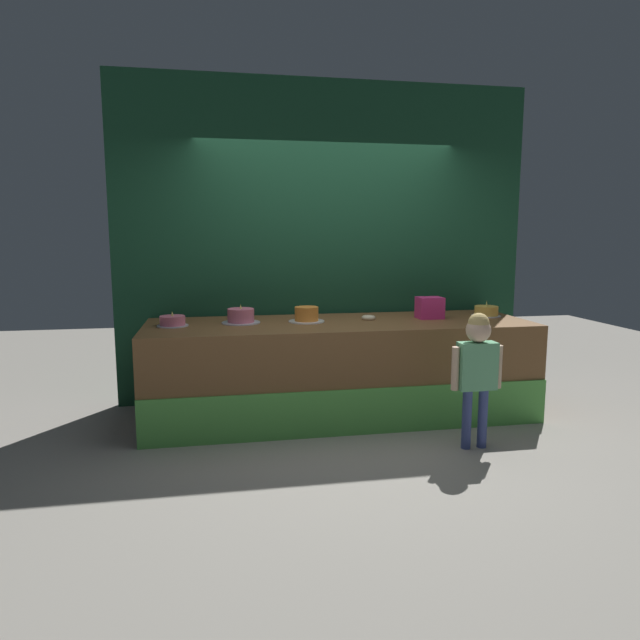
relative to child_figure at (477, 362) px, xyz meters
The scene contains 10 objects.
ground_plane 1.17m from the child_figure, 152.33° to the left, with size 12.00×12.00×0.00m, color gray.
stage_platform 1.32m from the child_figure, 130.67° to the left, with size 3.40×1.11×0.85m.
curtain_backdrop 2.03m from the child_figure, 117.35° to the left, with size 4.04×0.08×3.08m, color #19472D.
child_figure is the anchor object (origin of this frame).
pink_box 1.08m from the child_figure, 88.67° to the left, with size 0.23×0.18×0.20m, color #E23381.
donut 1.22m from the child_figure, 117.43° to the left, with size 0.13×0.13×0.04m, color beige.
cake_far_left 2.51m from the child_figure, 156.27° to the left, with size 0.26×0.26×0.13m.
cake_center_left 2.03m from the child_figure, 147.89° to the left, with size 0.34×0.34×0.17m.
cake_center_right 1.56m from the child_figure, 137.37° to the left, with size 0.32×0.32×0.13m.
cake_far_right 1.25m from the child_figure, 60.58° to the left, with size 0.27×0.27×0.15m.
Camera 1 is at (-1.08, -4.31, 1.62)m, focal length 31.69 mm.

